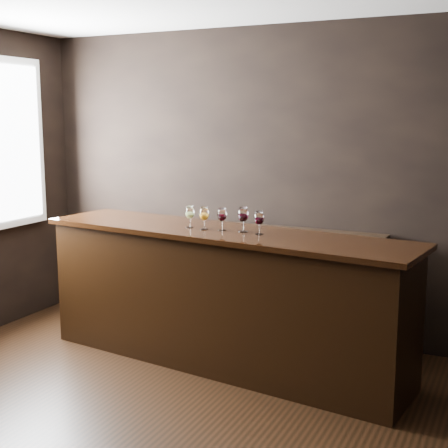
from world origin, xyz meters
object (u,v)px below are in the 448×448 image
at_px(glass_red_c, 259,219).
at_px(glass_red_b, 243,215).
at_px(glass_white, 190,213).
at_px(glass_amber, 204,214).
at_px(bar_counter, 222,300).
at_px(glass_red_a, 222,215).
at_px(back_bar_shelf, 229,279).

bearing_deg(glass_red_c, glass_red_b, 165.53).
distance_m(glass_white, glass_amber, 0.15).
bearing_deg(glass_red_c, bar_counter, 174.00).
bearing_deg(glass_red_a, back_bar_shelf, 111.01).
distance_m(bar_counter, back_bar_shelf, 0.75).
relative_size(glass_red_b, glass_red_c, 1.09).
distance_m(glass_amber, glass_red_c, 0.47).
bearing_deg(glass_amber, glass_red_b, 7.68).
xyz_separation_m(glass_white, glass_amber, (0.15, -0.03, 0.01)).
bearing_deg(glass_red_c, glass_white, 177.50).
xyz_separation_m(bar_counter, glass_red_a, (0.00, -0.01, 0.70)).
relative_size(bar_counter, glass_white, 17.31).
bearing_deg(glass_red_b, bar_counter, -178.72).
bearing_deg(glass_white, back_bar_shelf, 88.66).
relative_size(back_bar_shelf, glass_red_c, 15.62).
distance_m(glass_white, glass_red_c, 0.62).
bearing_deg(glass_white, glass_red_a, 0.19).
bearing_deg(back_bar_shelf, glass_red_a, -68.99).
distance_m(back_bar_shelf, glass_red_c, 1.20).
bearing_deg(glass_white, bar_counter, 1.61).
xyz_separation_m(bar_counter, glass_red_b, (0.18, 0.00, 0.71)).
distance_m(back_bar_shelf, glass_red_a, 1.05).
height_order(back_bar_shelf, glass_red_c, glass_red_c).
xyz_separation_m(bar_counter, glass_red_c, (0.33, -0.04, 0.70)).
relative_size(glass_white, glass_red_a, 0.99).
height_order(back_bar_shelf, glass_amber, glass_amber).
distance_m(bar_counter, glass_red_a, 0.70).
height_order(back_bar_shelf, glass_red_a, glass_red_a).
bearing_deg(bar_counter, glass_amber, -157.49).
height_order(bar_counter, glass_amber, glass_amber).
xyz_separation_m(glass_white, glass_red_a, (0.29, 0.00, 0.00)).
height_order(bar_counter, glass_red_c, glass_red_c).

